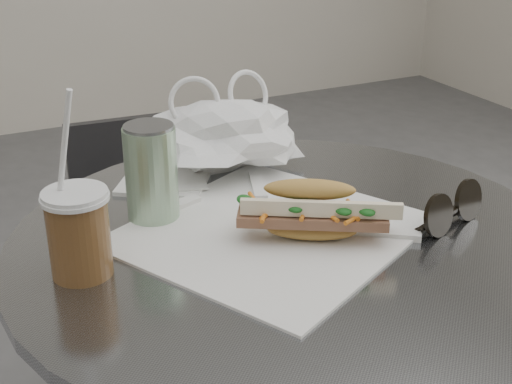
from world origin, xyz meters
name	(u,v)px	position (x,y,z in m)	size (l,w,h in m)	color
chair_far	(145,277)	(0.00, 0.90, 0.30)	(0.35, 0.36, 0.66)	#2F2F31
sandwich_paper	(270,231)	(-0.02, 0.22, 0.74)	(0.36, 0.34, 0.00)	white
banh_mi	(311,211)	(0.02, 0.18, 0.78)	(0.25, 0.20, 0.08)	gold
iced_coffee	(79,232)	(-0.27, 0.23, 0.80)	(0.08, 0.08, 0.24)	brown
sunglasses	(451,211)	(0.21, 0.13, 0.76)	(0.13, 0.06, 0.06)	black
plastic_bag	(228,138)	(0.02, 0.44, 0.80)	(0.23, 0.18, 0.12)	white
napkin_stack	(166,178)	(-0.09, 0.45, 0.74)	(0.18, 0.18, 0.01)	white
drink_can	(151,173)	(-0.15, 0.33, 0.81)	(0.07, 0.07, 0.14)	#518950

